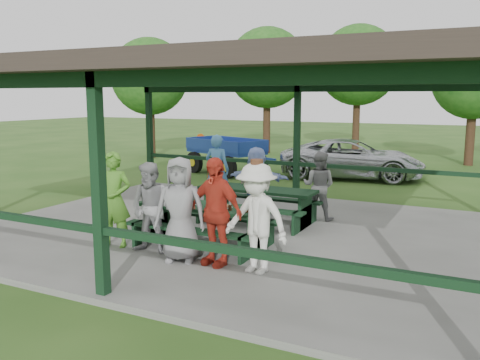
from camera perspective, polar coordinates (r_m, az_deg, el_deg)
The scene contains 20 objects.
ground at distance 10.44m, azimuth -1.02°, elevation -6.11°, with size 90.00×90.00×0.00m, color #274D18.
concrete_slab at distance 10.42m, azimuth -1.02°, elevation -5.85°, with size 10.00×8.00×0.10m, color slate.
pavilion_structure at distance 10.06m, azimuth -1.08°, elevation 11.55°, with size 10.60×8.60×3.24m.
picnic_table_near at distance 9.24m, azimuth -4.07°, elevation -4.52°, with size 2.49×1.39×0.75m.
picnic_table_far at distance 10.91m, azimuth 1.92°, elevation -2.34°, with size 2.53×1.39×0.75m.
table_setting at distance 9.29m, azimuth -4.82°, elevation -2.47°, with size 2.24×0.45×0.10m.
contestant_green at distance 9.36m, azimuth -13.94°, elevation -2.15°, with size 0.63×0.41×1.72m, color #4A8926.
contestant_grey_left at distance 8.85m, azimuth -9.91°, elevation -3.13°, with size 0.77×0.60×1.58m, color #99999B.
contestant_grey_mid at distance 8.35m, azimuth -6.75°, elevation -3.31°, with size 0.84×0.55×1.73m, color gray.
contestant_red at distance 8.11m, azimuth -2.82°, elevation -3.55°, with size 1.02×0.43×1.75m, color red.
contestant_white_fedora at distance 7.74m, azimuth 1.86°, elevation -4.31°, with size 1.19×0.81×1.76m.
spectator_lblue at distance 11.66m, azimuth 1.89°, elevation -0.03°, with size 1.45×0.46×1.56m, color #98B0EB.
spectator_blue at distance 12.77m, azimuth -2.58°, elevation 1.21°, with size 0.64×0.42×1.75m, color teal.
spectator_grey at distance 11.27m, azimuth 8.85°, elevation -0.63°, with size 0.73×0.57×1.50m, color gray.
pickup_truck at distance 17.83m, azimuth 12.47°, elevation 2.33°, with size 2.21×4.80×1.33m, color silver.
farm_trailer at distance 18.52m, azimuth -1.54°, elevation 2.85°, with size 3.92×2.50×1.37m.
tree_far_left at distance 25.22m, azimuth 3.07°, elevation 12.43°, with size 3.91×3.91×6.10m.
tree_left at distance 27.15m, azimuth 13.13°, elevation 12.42°, with size 4.10×4.10×6.40m.
tree_mid at distance 22.59m, azimuth 24.84°, elevation 10.37°, with size 3.32×3.32×5.19m.
tree_edge_left at distance 23.63m, azimuth -10.12°, elevation 11.33°, with size 3.45×3.45×5.39m.
Camera 1 is at (4.66, -8.91, 2.79)m, focal length 38.00 mm.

